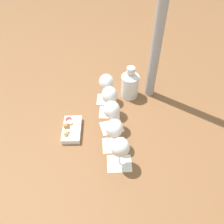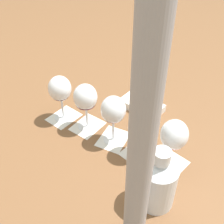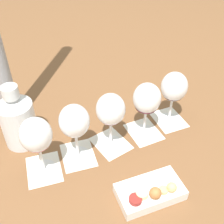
{
  "view_description": "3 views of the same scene",
  "coord_description": "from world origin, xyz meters",
  "px_view_note": "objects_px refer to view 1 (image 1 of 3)",
  "views": [
    {
      "loc": [
        0.76,
        0.27,
        1.0
      ],
      "look_at": [
        -0.0,
        0.0,
        0.12
      ],
      "focal_mm": 38.0,
      "sensor_mm": 36.0,
      "label": 1
    },
    {
      "loc": [
        -0.63,
        0.35,
        0.71
      ],
      "look_at": [
        -0.0,
        0.0,
        0.12
      ],
      "focal_mm": 45.0,
      "sensor_mm": 36.0,
      "label": 2
    },
    {
      "loc": [
        -0.01,
        -0.61,
        0.63
      ],
      "look_at": [
        -0.0,
        0.0,
        0.12
      ],
      "focal_mm": 45.0,
      "sensor_mm": 36.0,
      "label": 3
    }
  ],
  "objects_px": {
    "wine_glass_0": "(106,83)",
    "ceramic_vase": "(130,84)",
    "wine_glass_4": "(120,148)",
    "snack_dish": "(71,129)",
    "wine_glass_2": "(112,111)",
    "wine_glass_1": "(109,96)",
    "umbrella_pole": "(163,4)",
    "wine_glass_3": "(114,129)"
  },
  "relations": [
    {
      "from": "wine_glass_0",
      "to": "ceramic_vase",
      "type": "distance_m",
      "value": 0.15
    },
    {
      "from": "wine_glass_0",
      "to": "wine_glass_4",
      "type": "height_order",
      "value": "same"
    },
    {
      "from": "ceramic_vase",
      "to": "snack_dish",
      "type": "bearing_deg",
      "value": -29.02
    },
    {
      "from": "wine_glass_4",
      "to": "ceramic_vase",
      "type": "height_order",
      "value": "ceramic_vase"
    },
    {
      "from": "wine_glass_2",
      "to": "wine_glass_1",
      "type": "bearing_deg",
      "value": -153.39
    },
    {
      "from": "snack_dish",
      "to": "umbrella_pole",
      "type": "bearing_deg",
      "value": 143.56
    },
    {
      "from": "wine_glass_1",
      "to": "ceramic_vase",
      "type": "xyz_separation_m",
      "value": [
        -0.18,
        0.06,
        -0.04
      ]
    },
    {
      "from": "wine_glass_3",
      "to": "umbrella_pole",
      "type": "relative_size",
      "value": 0.17
    },
    {
      "from": "wine_glass_2",
      "to": "snack_dish",
      "type": "height_order",
      "value": "wine_glass_2"
    },
    {
      "from": "ceramic_vase",
      "to": "snack_dish",
      "type": "height_order",
      "value": "ceramic_vase"
    },
    {
      "from": "wine_glass_3",
      "to": "snack_dish",
      "type": "distance_m",
      "value": 0.27
    },
    {
      "from": "wine_glass_1",
      "to": "wine_glass_4",
      "type": "bearing_deg",
      "value": 27.81
    },
    {
      "from": "wine_glass_3",
      "to": "wine_glass_2",
      "type": "bearing_deg",
      "value": -155.49
    },
    {
      "from": "wine_glass_3",
      "to": "snack_dish",
      "type": "xyz_separation_m",
      "value": [
        -0.01,
        -0.24,
        -0.11
      ]
    },
    {
      "from": "umbrella_pole",
      "to": "snack_dish",
      "type": "bearing_deg",
      "value": -36.44
    },
    {
      "from": "wine_glass_1",
      "to": "wine_glass_2",
      "type": "xyz_separation_m",
      "value": [
        0.1,
        0.05,
        -0.0
      ]
    },
    {
      "from": "wine_glass_2",
      "to": "umbrella_pole",
      "type": "height_order",
      "value": "umbrella_pole"
    },
    {
      "from": "wine_glass_1",
      "to": "wine_glass_2",
      "type": "bearing_deg",
      "value": 26.61
    },
    {
      "from": "wine_glass_1",
      "to": "wine_glass_4",
      "type": "height_order",
      "value": "same"
    },
    {
      "from": "wine_glass_1",
      "to": "wine_glass_3",
      "type": "height_order",
      "value": "same"
    },
    {
      "from": "wine_glass_2",
      "to": "ceramic_vase",
      "type": "distance_m",
      "value": 0.28
    },
    {
      "from": "wine_glass_2",
      "to": "wine_glass_4",
      "type": "distance_m",
      "value": 0.23
    },
    {
      "from": "wine_glass_2",
      "to": "snack_dish",
      "type": "bearing_deg",
      "value": -62.65
    },
    {
      "from": "snack_dish",
      "to": "wine_glass_4",
      "type": "bearing_deg",
      "value": 71.53
    },
    {
      "from": "wine_glass_0",
      "to": "snack_dish",
      "type": "xyz_separation_m",
      "value": [
        0.29,
        -0.09,
        -0.11
      ]
    },
    {
      "from": "wine_glass_1",
      "to": "snack_dish",
      "type": "height_order",
      "value": "wine_glass_1"
    },
    {
      "from": "snack_dish",
      "to": "umbrella_pole",
      "type": "relative_size",
      "value": 0.18
    },
    {
      "from": "wine_glass_4",
      "to": "umbrella_pole",
      "type": "relative_size",
      "value": 0.17
    },
    {
      "from": "wine_glass_4",
      "to": "snack_dish",
      "type": "distance_m",
      "value": 0.34
    },
    {
      "from": "wine_glass_0",
      "to": "wine_glass_3",
      "type": "relative_size",
      "value": 1.0
    },
    {
      "from": "wine_glass_4",
      "to": "wine_glass_0",
      "type": "bearing_deg",
      "value": -151.87
    },
    {
      "from": "wine_glass_1",
      "to": "wine_glass_2",
      "type": "height_order",
      "value": "same"
    },
    {
      "from": "snack_dish",
      "to": "wine_glass_3",
      "type": "bearing_deg",
      "value": 88.02
    },
    {
      "from": "wine_glass_1",
      "to": "wine_glass_3",
      "type": "relative_size",
      "value": 1.0
    },
    {
      "from": "wine_glass_0",
      "to": "wine_glass_1",
      "type": "bearing_deg",
      "value": 29.14
    },
    {
      "from": "wine_glass_0",
      "to": "snack_dish",
      "type": "distance_m",
      "value": 0.32
    },
    {
      "from": "wine_glass_2",
      "to": "umbrella_pole",
      "type": "distance_m",
      "value": 0.55
    },
    {
      "from": "wine_glass_3",
      "to": "snack_dish",
      "type": "height_order",
      "value": "wine_glass_3"
    },
    {
      "from": "wine_glass_0",
      "to": "wine_glass_4",
      "type": "distance_m",
      "value": 0.44
    },
    {
      "from": "ceramic_vase",
      "to": "wine_glass_3",
      "type": "bearing_deg",
      "value": 5.09
    },
    {
      "from": "wine_glass_0",
      "to": "wine_glass_3",
      "type": "bearing_deg",
      "value": 26.67
    },
    {
      "from": "wine_glass_0",
      "to": "wine_glass_2",
      "type": "bearing_deg",
      "value": 27.86
    }
  ]
}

